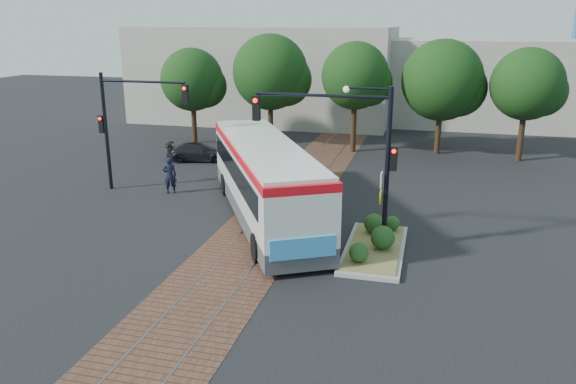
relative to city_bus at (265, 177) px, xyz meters
name	(u,v)px	position (x,y,z in m)	size (l,w,h in m)	color
ground	(262,231)	(0.35, -1.64, -1.89)	(120.00, 120.00, 0.00)	black
trackbed	(286,202)	(0.35, 2.36, -1.89)	(3.60, 40.00, 0.02)	brown
tree_row	(352,78)	(1.56, 14.78, 2.96)	(26.40, 5.60, 7.67)	#382314
warehouses	(352,77)	(-0.18, 27.11, 1.92)	(40.00, 13.00, 8.00)	#ADA899
city_bus	(265,177)	(0.00, 0.00, 0.00)	(8.41, 12.43, 3.40)	#414143
traffic_island	(376,242)	(5.17, -2.54, -1.56)	(2.20, 5.20, 1.13)	gray
signal_pole_main	(354,142)	(4.21, -2.45, 2.26)	(5.49, 0.46, 6.00)	black
signal_pole_left	(125,116)	(-8.02, 2.36, 1.97)	(4.99, 0.34, 6.00)	black
officer	(170,175)	(-5.77, 2.40, -0.96)	(0.68, 0.45, 1.88)	black
parked_car	(199,152)	(-7.16, 9.27, -1.32)	(1.61, 3.96, 1.15)	black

